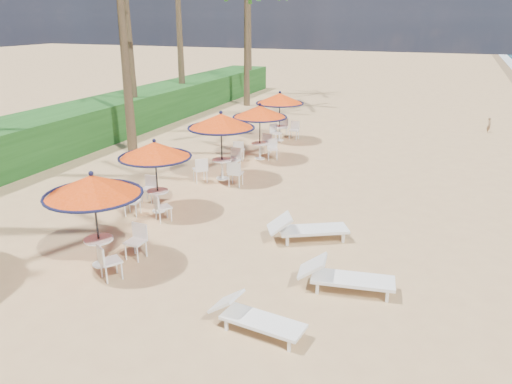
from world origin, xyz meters
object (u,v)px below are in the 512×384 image
station_3 (260,118)px  station_4 (281,104)px  station_2 (221,130)px  lounger_far (305,228)px  station_0 (96,195)px  lounger_near (254,317)px  station_1 (154,159)px  lounger_mid (343,276)px

station_3 → station_4: station_4 is taller
station_2 → lounger_far: bearing=-43.0°
station_2 → station_3: 3.17m
lounger_far → station_4: bearing=83.6°
station_0 → lounger_near: station_0 is taller
lounger_near → station_4: bearing=114.3°
station_4 → lounger_far: size_ratio=1.08×
station_2 → station_4: (0.03, 6.66, -0.12)m
station_1 → lounger_near: size_ratio=1.18×
station_2 → lounger_mid: bearing=-47.0°
station_3 → lounger_mid: size_ratio=1.09×
station_2 → lounger_near: size_ratio=1.31×
station_4 → lounger_mid: (5.93, -13.05, -1.42)m
station_3 → lounger_far: bearing=-60.4°
station_0 → station_1: station_0 is taller
station_1 → lounger_near: bearing=-42.7°
station_4 → lounger_near: bearing=-73.0°
lounger_near → lounger_mid: bearing=66.3°
lounger_near → lounger_mid: 2.50m
station_0 → station_4: (-0.16, 14.01, -0.08)m
station_0 → station_1: (-0.71, 3.60, -0.15)m
station_4 → lounger_mid: size_ratio=1.10×
station_2 → station_3: size_ratio=1.08×
station_3 → lounger_mid: 11.18m
station_0 → station_3: size_ratio=1.01×
station_3 → station_0: bearing=-90.6°
station_1 → lounger_mid: size_ratio=1.06×
lounger_mid → station_0: bearing=-179.0°
station_1 → station_2: station_2 is taller
station_4 → lounger_far: (4.41, -10.80, -1.41)m
station_1 → station_2: 3.79m
lounger_near → lounger_far: (-0.23, 4.40, 0.05)m
station_2 → station_4: 6.66m
station_0 → lounger_near: 4.88m
station_0 → lounger_mid: size_ratio=1.10×
station_2 → lounger_mid: (5.95, -6.39, -1.54)m
station_1 → lounger_far: bearing=-4.5°
lounger_near → station_0: bearing=172.5°
station_2 → lounger_far: (4.43, -4.14, -1.53)m
station_4 → lounger_far: bearing=-67.8°
station_4 → station_0: bearing=-89.4°
station_3 → lounger_mid: (5.66, -9.54, -1.40)m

